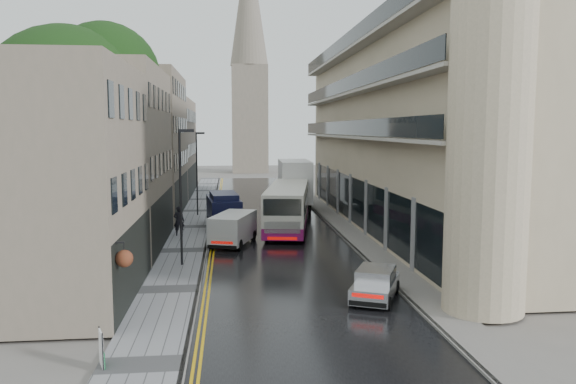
{
  "coord_description": "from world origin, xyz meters",
  "views": [
    {
      "loc": [
        -3.07,
        -14.48,
        7.38
      ],
      "look_at": [
        0.35,
        18.0,
        3.71
      ],
      "focal_mm": 35.0,
      "sensor_mm": 36.0,
      "label": 1
    }
  ],
  "objects": [
    {
      "name": "right_sidewalk",
      "position": [
        5.4,
        27.5,
        0.06
      ],
      "size": [
        1.8,
        85.0,
        0.12
      ],
      "primitive_type": "cube",
      "color": "slate",
      "rests_on": "ground"
    },
    {
      "name": "estate_sign",
      "position": [
        -7.04,
        2.57,
        0.67
      ],
      "size": [
        0.31,
        0.65,
        1.11
      ],
      "primitive_type": null,
      "rotation": [
        0.0,
        0.0,
        0.36
      ],
      "color": "silver",
      "rests_on": "left_sidewalk"
    },
    {
      "name": "old_shop_row",
      "position": [
        -9.45,
        30.0,
        6.0
      ],
      "size": [
        4.5,
        56.0,
        12.0
      ],
      "primitive_type": null,
      "color": "gray",
      "rests_on": "ground"
    },
    {
      "name": "pedestrian",
      "position": [
        -6.53,
        23.99,
        1.13
      ],
      "size": [
        0.75,
        0.5,
        2.02
      ],
      "primitive_type": "imported",
      "rotation": [
        0.0,
        0.0,
        3.12
      ],
      "color": "black",
      "rests_on": "left_sidewalk"
    },
    {
      "name": "lamp_post_far",
      "position": [
        -5.78,
        33.2,
        3.6
      ],
      "size": [
        0.79,
        0.47,
        6.97
      ],
      "primitive_type": null,
      "rotation": [
        0.0,
        0.0,
        -0.4
      ],
      "color": "black",
      "rests_on": "left_sidewalk"
    },
    {
      "name": "road",
      "position": [
        0.0,
        27.5,
        0.01
      ],
      "size": [
        9.0,
        85.0,
        0.02
      ],
      "primitive_type": "cube",
      "color": "black",
      "rests_on": "ground"
    },
    {
      "name": "white_lorry",
      "position": [
        1.51,
        34.0,
        2.31
      ],
      "size": [
        2.88,
        8.81,
        4.59
      ],
      "primitive_type": null,
      "rotation": [
        0.0,
        0.0,
        -0.03
      ],
      "color": "white",
      "rests_on": "road"
    },
    {
      "name": "lamp_post_near",
      "position": [
        -5.65,
        15.51,
        3.73
      ],
      "size": [
        0.83,
        0.39,
        7.22
      ],
      "primitive_type": null,
      "rotation": [
        0.0,
        0.0,
        0.27
      ],
      "color": "black",
      "rests_on": "left_sidewalk"
    },
    {
      "name": "church_spire",
      "position": [
        0.5,
        82.0,
        20.0
      ],
      "size": [
        6.4,
        6.4,
        40.0
      ],
      "primitive_type": null,
      "color": "gray",
      "rests_on": "ground"
    },
    {
      "name": "tree_far",
      "position": [
        -12.2,
        33.0,
        6.23
      ],
      "size": [
        9.24,
        9.24,
        12.46
      ],
      "primitive_type": null,
      "color": "black",
      "rests_on": "ground"
    },
    {
      "name": "navy_van",
      "position": [
        -4.3,
        25.34,
        1.4
      ],
      "size": [
        2.76,
        5.63,
        2.77
      ],
      "primitive_type": null,
      "rotation": [
        0.0,
        0.0,
        0.11
      ],
      "color": "black",
      "rests_on": "road"
    },
    {
      "name": "white_van",
      "position": [
        -4.2,
        19.79,
        1.05
      ],
      "size": [
        3.24,
        4.92,
        2.06
      ],
      "primitive_type": null,
      "rotation": [
        0.0,
        0.0,
        -0.31
      ],
      "color": "silver",
      "rests_on": "road"
    },
    {
      "name": "silver_hatchback",
      "position": [
        1.99,
        7.92,
        0.71
      ],
      "size": [
        3.01,
        4.04,
        1.39
      ],
      "primitive_type": null,
      "rotation": [
        0.0,
        0.0,
        -0.43
      ],
      "color": "silver",
      "rests_on": "road"
    },
    {
      "name": "left_sidewalk",
      "position": [
        -5.85,
        27.5,
        0.06
      ],
      "size": [
        2.7,
        85.0,
        0.12
      ],
      "primitive_type": "cube",
      "color": "gray",
      "rests_on": "ground"
    },
    {
      "name": "tree_near",
      "position": [
        -12.5,
        20.0,
        6.95
      ],
      "size": [
        10.56,
        10.56,
        13.89
      ],
      "primitive_type": null,
      "color": "black",
      "rests_on": "ground"
    },
    {
      "name": "cream_bus",
      "position": [
        -0.57,
        23.11,
        1.63
      ],
      "size": [
        4.58,
        12.11,
        3.23
      ],
      "primitive_type": null,
      "rotation": [
        0.0,
        0.0,
        -0.16
      ],
      "color": "beige",
      "rests_on": "road"
    },
    {
      "name": "modern_block",
      "position": [
        10.3,
        26.0,
        7.0
      ],
      "size": [
        8.0,
        40.0,
        14.0
      ],
      "primitive_type": null,
      "color": "#C4B192",
      "rests_on": "ground"
    }
  ]
}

